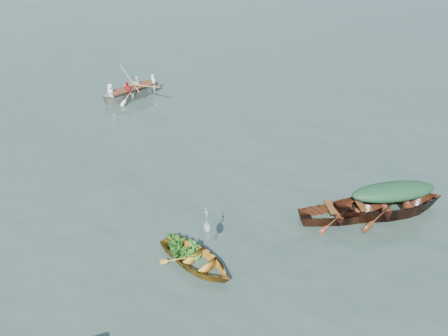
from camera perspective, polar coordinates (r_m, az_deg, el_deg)
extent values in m
plane|color=#2C3E36|center=(13.10, 5.83, -10.27)|extent=(140.00, 140.00, 0.00)
imported|color=#B38B22|center=(12.57, -3.65, -12.52)|extent=(3.00, 3.15, 0.81)
imported|color=#451D10|center=(15.16, 20.60, -5.56)|extent=(5.09, 1.79, 1.21)
imported|color=brown|center=(14.49, 15.22, -6.44)|extent=(4.01, 1.27, 0.91)
imported|color=silver|center=(22.28, -11.69, 9.02)|extent=(4.32, 3.41, 1.03)
ellipsoid|color=#163722|center=(14.66, 21.26, -2.93)|extent=(2.80, 0.99, 0.52)
imported|color=#2D6A1C|center=(12.38, -5.53, -8.95)|extent=(1.12, 1.14, 0.60)
imported|color=white|center=(21.94, -11.96, 11.14)|extent=(3.17, 2.61, 0.76)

